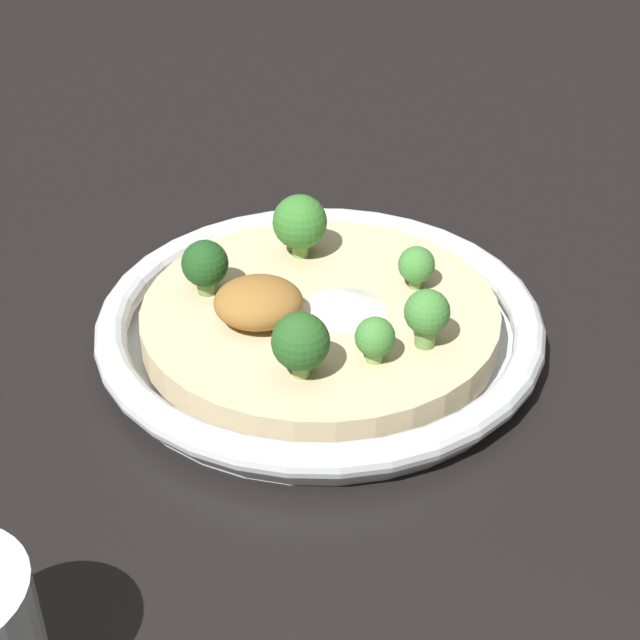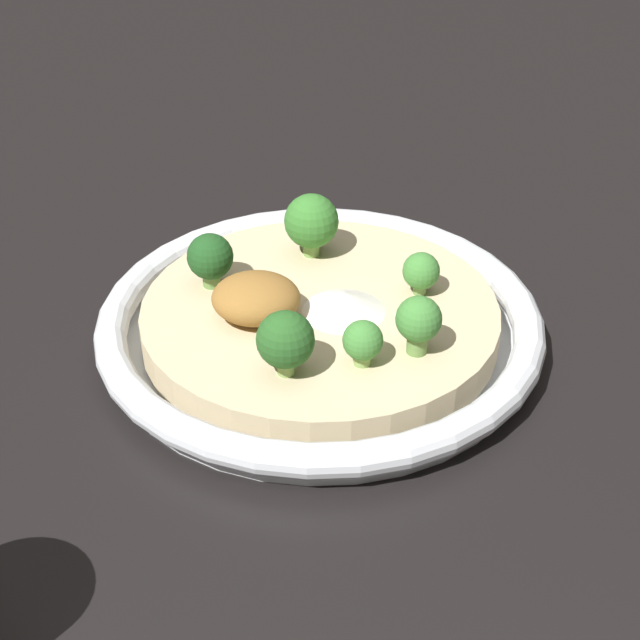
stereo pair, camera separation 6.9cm
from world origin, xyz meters
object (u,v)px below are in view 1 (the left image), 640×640
object	(u,v)px
broccoli_back_right	(301,342)
broccoli_front	(300,223)
broccoli_front_left	(416,265)
broccoli_back	(375,338)
broccoli_left	(427,314)
risotto_bowl	(320,323)
broccoli_front_right	(205,265)

from	to	relation	value
broccoli_back_right	broccoli_front	distance (m)	0.15
broccoli_front_left	broccoli_back_right	size ratio (longest dim) A/B	0.72
broccoli_front_left	broccoli_back	distance (m)	0.10
broccoli_left	broccoli_front	world-z (taller)	broccoli_front
risotto_bowl	broccoli_back_right	world-z (taller)	broccoli_back_right
broccoli_back	risotto_bowl	bearing A→B (deg)	-65.37
broccoli_front_right	broccoli_front_left	bearing A→B (deg)	178.62
broccoli_front	risotto_bowl	bearing A→B (deg)	97.81
risotto_bowl	broccoli_back_right	size ratio (longest dim) A/B	7.09
broccoli_back_right	broccoli_back	xyz separation A→B (m)	(-0.05, -0.01, -0.01)
risotto_bowl	broccoli_front_right	xyz separation A→B (m)	(0.08, -0.02, 0.04)
broccoli_left	broccoli_back_right	world-z (taller)	broccoli_back_right
broccoli_back_right	broccoli_front	bearing A→B (deg)	-93.09
broccoli_left	broccoli_back	bearing A→B (deg)	22.52
risotto_bowl	broccoli_left	world-z (taller)	broccoli_left
broccoli_front_left	broccoli_back	size ratio (longest dim) A/B	1.01
broccoli_back	broccoli_front	size ratio (longest dim) A/B	0.64
broccoli_front_right	broccoli_back_right	xyz separation A→B (m)	(-0.06, 0.10, 0.00)
risotto_bowl	broccoli_front	size ratio (longest dim) A/B	6.42
broccoli_left	broccoli_back_right	size ratio (longest dim) A/B	0.92
risotto_bowl	broccoli_back	xyz separation A→B (m)	(-0.03, 0.07, 0.03)
broccoli_left	broccoli_back_right	xyz separation A→B (m)	(0.08, 0.03, 0.00)
broccoli_back	broccoli_front	distance (m)	0.14
broccoli_front_right	broccoli_back	xyz separation A→B (m)	(-0.11, 0.09, -0.01)
broccoli_front_left	broccoli_back	bearing A→B (deg)	65.03
risotto_bowl	broccoli_back_right	distance (m)	0.09
broccoli_left	broccoli_front_left	bearing A→B (deg)	-93.77
broccoli_front_left	broccoli_front_right	xyz separation A→B (m)	(0.15, -0.00, 0.01)
risotto_bowl	broccoli_left	bearing A→B (deg)	142.04
broccoli_left	broccoli_front	xyz separation A→B (m)	(0.08, -0.12, 0.00)
broccoli_front	broccoli_back_right	bearing A→B (deg)	86.91
broccoli_front_left	broccoli_back	xyz separation A→B (m)	(0.04, 0.09, -0.00)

